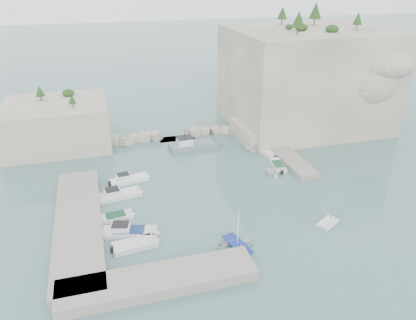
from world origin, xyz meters
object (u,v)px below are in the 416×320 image
object	(u,v)px
motorboat_d	(129,234)
rowboat	(237,248)
motorboat_b	(120,197)
inflatable_dinghy	(327,224)
tender_east_b	(278,167)
motorboat_a	(129,181)
motorboat_c	(116,219)
motorboat_e	(135,247)
tender_east_d	(255,150)
work_boat	(194,148)
tender_east_c	(267,153)
tender_east_a	(273,174)

from	to	relation	value
motorboat_d	rowboat	xyz separation A→B (m)	(10.48, -5.54, 0.00)
motorboat_b	inflatable_dinghy	bearing A→B (deg)	-38.14
inflatable_dinghy	tender_east_b	xyz separation A→B (m)	(0.87, 15.00, 0.00)
motorboat_a	motorboat_c	bearing A→B (deg)	-116.29
motorboat_b	motorboat_e	world-z (taller)	motorboat_b
motorboat_b	tender_east_d	size ratio (longest dim) A/B	1.49
inflatable_dinghy	tender_east_d	xyz separation A→B (m)	(0.06, 21.81, 0.00)
rowboat	tender_east_b	size ratio (longest dim) A/B	0.90
motorboat_d	inflatable_dinghy	xyz separation A→B (m)	(21.73, -4.32, 0.00)
rowboat	work_boat	size ratio (longest dim) A/B	0.49
tender_east_b	tender_east_d	size ratio (longest dim) A/B	1.16
motorboat_d	rowboat	size ratio (longest dim) A/B	1.52
motorboat_b	tender_east_c	world-z (taller)	motorboat_b
motorboat_b	motorboat_d	xyz separation A→B (m)	(0.35, -8.43, 0.00)
motorboat_a	motorboat_e	bearing A→B (deg)	-104.30
motorboat_b	tender_east_c	size ratio (longest dim) A/B	1.19
motorboat_d	motorboat_e	world-z (taller)	motorboat_d
rowboat	tender_east_d	bearing A→B (deg)	-40.22
inflatable_dinghy	tender_east_b	world-z (taller)	tender_east_b
tender_east_b	tender_east_c	size ratio (longest dim) A/B	0.92
inflatable_dinghy	tender_east_a	distance (m)	13.27
motorboat_e	tender_east_d	size ratio (longest dim) A/B	1.23
tender_east_a	work_boat	distance (m)	14.77
motorboat_c	work_boat	xyz separation A→B (m)	(13.84, 17.60, 0.00)
motorboat_d	work_boat	world-z (taller)	work_boat
tender_east_a	tender_east_b	bearing A→B (deg)	-26.70
motorboat_a	motorboat_d	distance (m)	12.34
motorboat_b	tender_east_a	world-z (taller)	tender_east_a
inflatable_dinghy	rowboat	bearing A→B (deg)	156.21
tender_east_d	work_boat	world-z (taller)	work_boat
tender_east_a	tender_east_d	distance (m)	8.58
motorboat_d	motorboat_e	bearing A→B (deg)	-66.89
inflatable_dinghy	work_boat	xyz separation A→B (m)	(-9.07, 25.36, 0.00)
tender_east_b	work_boat	size ratio (longest dim) A/B	0.54
motorboat_a	tender_east_d	xyz separation A→B (m)	(20.48, 5.21, 0.00)
motorboat_c	motorboat_e	xyz separation A→B (m)	(1.52, -5.85, 0.00)
tender_east_b	tender_east_c	distance (m)	5.06
motorboat_a	tender_east_b	world-z (taller)	motorboat_a
tender_east_a	tender_east_c	xyz separation A→B (m)	(1.92, 6.79, 0.00)
motorboat_a	rowboat	size ratio (longest dim) A/B	1.33
motorboat_c	work_boat	world-z (taller)	work_boat
motorboat_e	tender_east_b	bearing A→B (deg)	23.90
motorboat_c	tender_east_b	bearing A→B (deg)	10.18
tender_east_a	motorboat_e	bearing A→B (deg)	132.34
tender_east_c	motorboat_b	bearing A→B (deg)	100.33
tender_east_b	tender_east_c	bearing A→B (deg)	5.45
tender_east_c	tender_east_d	size ratio (longest dim) A/B	1.26
tender_east_b	work_boat	xyz separation A→B (m)	(-9.95, 10.36, 0.00)
motorboat_a	tender_east_b	distance (m)	21.35
tender_east_a	tender_east_d	world-z (taller)	tender_east_d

